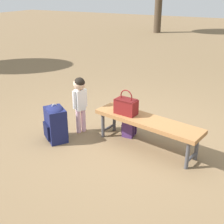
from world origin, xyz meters
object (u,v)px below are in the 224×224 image
at_px(park_bench, 147,123).
at_px(child_standing, 80,96).
at_px(handbag, 126,106).
at_px(backpack_large, 56,122).
at_px(backpack_small, 129,124).

xyz_separation_m(park_bench, child_standing, (1.11, 0.02, 0.21)).
height_order(park_bench, handbag, handbag).
relative_size(park_bench, handbag, 4.47).
bearing_deg(backpack_large, child_standing, -113.33).
bearing_deg(park_bench, backpack_small, -31.40).
bearing_deg(handbag, park_bench, 175.05).
height_order(child_standing, backpack_small, child_standing).
xyz_separation_m(handbag, backpack_small, (0.03, -0.20, -0.39)).
height_order(handbag, child_standing, child_standing).
bearing_deg(handbag, backpack_small, -82.06).
bearing_deg(park_bench, backpack_large, 18.50).
bearing_deg(backpack_small, park_bench, 148.60).
relative_size(park_bench, child_standing, 1.82).
distance_m(backpack_large, backpack_small, 1.13).
distance_m(handbag, backpack_large, 1.08).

